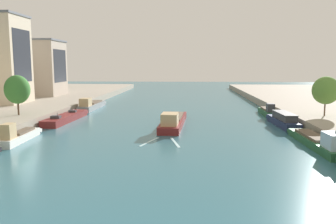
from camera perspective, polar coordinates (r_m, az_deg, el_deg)
name	(u,v)px	position (r m, az deg, el deg)	size (l,w,h in m)	color
barge_midriver	(173,121)	(59.55, 0.90, -1.48)	(4.46, 19.72, 3.03)	maroon
wake_behind_barge	(162,142)	(47.19, -0.99, -5.08)	(5.59, 6.06, 0.03)	#A0CCD6
moored_boat_left_gap_after	(19,135)	(51.63, -23.73, -3.63)	(2.13, 10.68, 3.06)	silver
moored_boat_left_second	(66,118)	(67.74, -16.71, -0.90)	(3.60, 17.01, 2.32)	maroon
moored_boat_left_downstream	(91,105)	(84.64, -12.73, 1.15)	(3.07, 15.84, 3.04)	gray
moored_boat_right_lone	(318,141)	(48.16, 23.91, -4.52)	(2.92, 16.22, 2.79)	#235633
moored_boat_right_end	(283,120)	(62.86, 18.78, -1.29)	(3.06, 12.75, 2.44)	#1E284C
moored_boat_right_second	(267,111)	(75.45, 16.32, 0.15)	(2.10, 10.42, 2.79)	#235633
tree_left_by_lamp	(17,90)	(65.82, -24.00, 3.46)	(4.38, 4.38, 7.09)	brown
tree_right_distant	(326,90)	(65.32, 24.99, 3.32)	(4.62, 4.62, 6.90)	brown
building_left_far_end	(34,68)	(107.13, -21.58, 6.94)	(16.07, 12.04, 16.07)	#A89989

